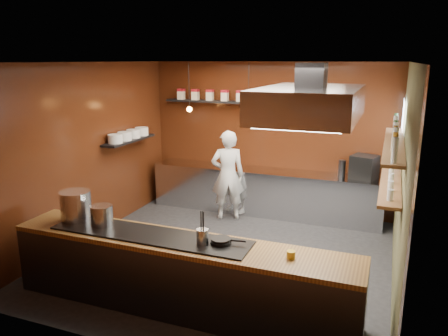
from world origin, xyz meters
The scene contains 26 objects.
floor centered at (0.00, 0.00, 0.00)m, with size 5.00×5.00×0.00m, color black.
back_wall centered at (0.00, 2.50, 1.50)m, with size 5.00×5.00×0.00m, color #39140A.
left_wall centered at (-2.50, 0.00, 1.50)m, with size 5.00×5.00×0.00m, color #39140A.
right_wall centered at (2.50, 0.00, 1.50)m, with size 5.00×5.00×0.00m, color #494A2A.
ceiling centered at (0.00, 0.00, 3.00)m, with size 5.00×5.00×0.00m, color silver.
window_pane centered at (2.45, 1.70, 1.90)m, with size 1.00×1.00×0.00m, color white.
prep_counter centered at (0.00, 2.17, 0.45)m, with size 4.60×0.65×0.90m, color silver.
pass_counter centered at (0.00, -1.60, 0.47)m, with size 4.40×0.72×0.94m.
tin_shelf centered at (-0.90, 2.36, 2.20)m, with size 2.60×0.26×0.04m, color black.
plate_shelf centered at (-2.34, 1.00, 1.55)m, with size 0.30×1.40×0.04m, color black.
bottle_shelf_upper centered at (2.34, 0.30, 1.92)m, with size 0.26×2.80×0.04m, color brown.
bottle_shelf_lower centered at (2.34, 0.30, 1.45)m, with size 0.26×2.80×0.04m, color brown.
extractor_hood centered at (1.30, -0.40, 2.51)m, with size 1.20×2.00×0.72m.
pendant_left centered at (-1.40, 1.70, 2.15)m, with size 0.10×0.10×0.95m.
pendant_right centered at (-0.20, 1.70, 2.15)m, with size 0.10×0.10×0.95m.
storage_tins centered at (-0.75, 2.36, 2.33)m, with size 2.43×0.13×0.22m.
plate_stacks centered at (-2.34, 1.00, 1.65)m, with size 0.26×1.16×0.16m.
bottles centered at (2.34, 0.30, 2.06)m, with size 0.06×2.66×0.24m.
wine_glasses centered at (2.34, 0.30, 1.53)m, with size 0.07×2.37×0.13m.
stockpot_large centered at (-1.57, -1.51, 1.14)m, with size 0.41×0.41×0.39m, color silver.
stockpot_small centered at (-1.12, -1.56, 1.07)m, with size 0.28×0.28×0.27m, color #B3B6BA.
utensil_crock centered at (0.34, -1.64, 1.03)m, with size 0.14×0.14×0.18m, color #B2B4B9.
frying_pan centered at (0.54, -1.54, 0.97)m, with size 0.42×0.25×0.06m.
butter_jar centered at (1.38, -1.60, 0.96)m, with size 0.10×0.10×0.09m, color gold.
espresso_machine centered at (1.89, 2.23, 1.12)m, with size 0.43×0.41×0.43m, color black.
chef centered at (-0.58, 1.63, 0.87)m, with size 0.64×0.42×1.75m, color white.
Camera 1 is at (2.28, -5.97, 3.04)m, focal length 35.00 mm.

